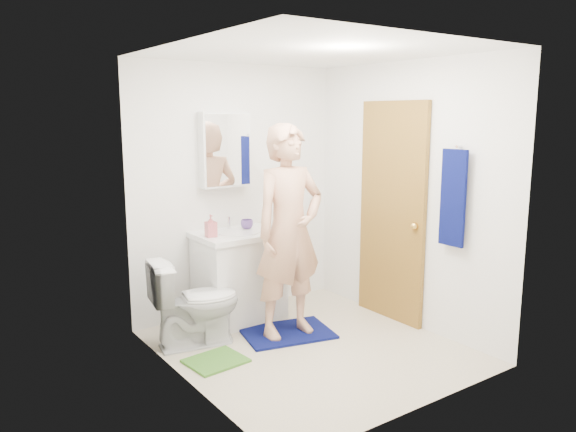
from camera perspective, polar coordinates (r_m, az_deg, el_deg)
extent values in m
cube|color=beige|center=(4.84, 2.27, -13.31)|extent=(2.20, 2.40, 0.02)
cube|color=white|center=(4.46, 2.50, 16.49)|extent=(2.20, 2.40, 0.02)
cube|color=white|center=(5.49, -5.32, 2.64)|extent=(2.20, 0.02, 2.40)
cube|color=white|center=(3.62, 14.07, -1.60)|extent=(2.20, 0.02, 2.40)
cube|color=white|center=(3.93, -10.60, -0.55)|extent=(0.02, 2.40, 2.40)
cube|color=white|center=(5.24, 12.08, 2.08)|extent=(0.02, 2.40, 2.40)
cube|color=white|center=(5.34, -4.99, -6.37)|extent=(0.75, 0.55, 0.80)
cube|color=white|center=(5.23, -5.07, -1.91)|extent=(0.79, 0.59, 0.05)
cylinder|color=white|center=(5.23, -5.07, -1.75)|extent=(0.40, 0.40, 0.03)
cylinder|color=silver|center=(5.37, -6.04, -0.69)|extent=(0.03, 0.03, 0.12)
cube|color=white|center=(5.32, -6.42, 6.70)|extent=(0.50, 0.12, 0.70)
cube|color=white|center=(5.27, -6.10, 6.67)|extent=(0.46, 0.01, 0.66)
cube|color=#A2752C|center=(5.33, 10.50, 0.38)|extent=(0.05, 0.80, 2.05)
sphere|color=gold|center=(5.10, 12.72, -1.01)|extent=(0.07, 0.07, 0.07)
cube|color=#080F51|center=(4.80, 16.42, 1.76)|extent=(0.03, 0.24, 0.80)
cylinder|color=silver|center=(4.79, 16.98, 6.77)|extent=(0.06, 0.02, 0.02)
imported|color=white|center=(4.82, -9.40, -8.62)|extent=(0.80, 0.54, 0.75)
cube|color=#080F51|center=(5.10, -0.08, -11.77)|extent=(0.87, 0.71, 0.02)
cube|color=#48882D|center=(4.61, -7.35, -14.38)|extent=(0.47, 0.41, 0.02)
imported|color=#CC5F66|center=(5.04, -7.85, -0.99)|extent=(0.10, 0.10, 0.20)
imported|color=#5E4190|center=(5.35, -4.20, -0.85)|extent=(0.15, 0.15, 0.09)
imported|color=tan|center=(4.81, 0.11, -1.57)|extent=(0.67, 0.44, 1.83)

